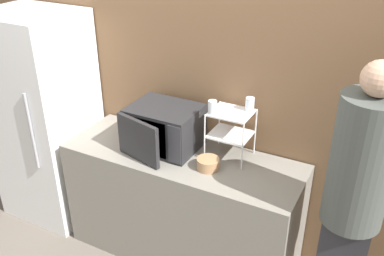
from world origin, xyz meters
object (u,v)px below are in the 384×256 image
at_px(glass_back_right, 250,104).
at_px(dish_rack, 231,125).
at_px(refrigerator, 45,119).
at_px(microwave, 163,128).
at_px(person, 354,197).
at_px(bowl, 208,164).
at_px(glass_front_left, 212,107).

bearing_deg(glass_back_right, dish_rack, -141.96).
bearing_deg(refrigerator, microwave, 2.85).
bearing_deg(refrigerator, person, -2.95).
distance_m(bowl, person, 0.94).
xyz_separation_m(microwave, person, (1.33, -0.18, -0.02)).
relative_size(person, refrigerator, 1.03).
bearing_deg(microwave, glass_front_left, 3.72).
relative_size(glass_front_left, glass_back_right, 1.00).
bearing_deg(glass_front_left, glass_back_right, 38.81).
relative_size(bowl, person, 0.08).
bearing_deg(bowl, refrigerator, 178.08).
height_order(glass_back_right, bowl, glass_back_right).
bearing_deg(person, dish_rack, 161.54).
distance_m(person, refrigerator, 2.46).
xyz_separation_m(bowl, refrigerator, (-1.52, 0.05, -0.04)).
xyz_separation_m(glass_back_right, refrigerator, (-1.68, -0.24, -0.39)).
relative_size(glass_back_right, bowl, 0.60).
xyz_separation_m(dish_rack, bowl, (-0.06, -0.21, -0.21)).
distance_m(dish_rack, person, 0.92).
bearing_deg(microwave, refrigerator, -177.15).
bearing_deg(person, bowl, 175.37).
distance_m(glass_front_left, glass_back_right, 0.26).
distance_m(microwave, person, 1.35).
relative_size(dish_rack, person, 0.19).
xyz_separation_m(glass_front_left, person, (0.97, -0.21, -0.25)).
xyz_separation_m(glass_back_right, person, (0.77, -0.37, -0.25)).
height_order(microwave, dish_rack, dish_rack).
height_order(microwave, glass_back_right, glass_back_right).
bearing_deg(microwave, glass_back_right, 17.96).
bearing_deg(glass_back_right, refrigerator, -171.90).
bearing_deg(bowl, dish_rack, 73.71).
height_order(dish_rack, person, person).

